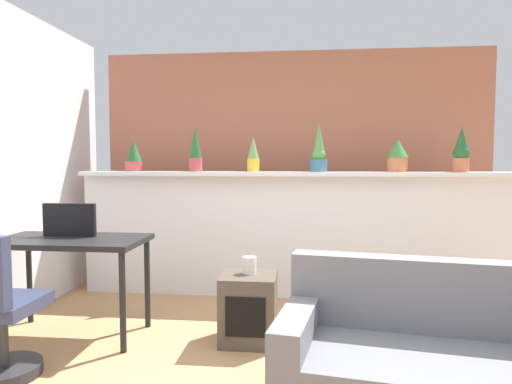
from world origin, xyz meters
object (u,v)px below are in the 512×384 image
object	(u,v)px
potted_plant_0	(134,157)
desk	(71,249)
tv_monitor	(69,220)
side_cube_shelf	(249,308)
couch	(438,372)
potted_plant_3	(319,152)
vase_on_shelf	(249,265)
potted_plant_2	(253,155)
potted_plant_1	(195,150)
potted_plant_4	(398,155)
potted_plant_5	(461,151)

from	to	relation	value
potted_plant_0	desk	world-z (taller)	potted_plant_0
tv_monitor	side_cube_shelf	world-z (taller)	tv_monitor
potted_plant_0	couch	world-z (taller)	potted_plant_0
desk	side_cube_shelf	distance (m)	1.41
potted_plant_3	vase_on_shelf	world-z (taller)	potted_plant_3
couch	potted_plant_3	bearing A→B (deg)	104.26
potted_plant_3	side_cube_shelf	size ratio (longest dim) A/B	0.92
potted_plant_2	potted_plant_3	bearing A→B (deg)	0.65
side_cube_shelf	tv_monitor	bearing A→B (deg)	178.06
vase_on_shelf	couch	xyz separation A→B (m)	(1.07, -1.02, -0.28)
potted_plant_1	vase_on_shelf	bearing A→B (deg)	-58.46
couch	tv_monitor	bearing A→B (deg)	157.23
potted_plant_4	vase_on_shelf	xyz separation A→B (m)	(-1.27, -1.15, -0.82)
potted_plant_4	potted_plant_5	size ratio (longest dim) A/B	0.75
side_cube_shelf	potted_plant_1	bearing A→B (deg)	120.69
potted_plant_0	potted_plant_5	size ratio (longest dim) A/B	0.73
potted_plant_5	tv_monitor	size ratio (longest dim) A/B	0.99
tv_monitor	side_cube_shelf	bearing A→B (deg)	-1.94
potted_plant_5	side_cube_shelf	bearing A→B (deg)	-148.43
potted_plant_1	potted_plant_3	world-z (taller)	potted_plant_3
potted_plant_0	potted_plant_2	bearing A→B (deg)	-1.26
potted_plant_5	potted_plant_0	bearing A→B (deg)	179.24
potted_plant_0	potted_plant_2	xyz separation A→B (m)	(1.20, -0.03, 0.02)
potted_plant_2	vase_on_shelf	world-z (taller)	potted_plant_2
tv_monitor	potted_plant_1	bearing A→B (deg)	55.30
vase_on_shelf	couch	world-z (taller)	couch
potted_plant_3	desk	size ratio (longest dim) A/B	0.42
desk	potted_plant_4	bearing A→B (deg)	24.96
tv_monitor	side_cube_shelf	xyz separation A→B (m)	(1.39, -0.05, -0.63)
potted_plant_1	potted_plant_5	xyz separation A→B (m)	(2.48, 0.01, -0.01)
potted_plant_0	couch	distance (m)	3.37
side_cube_shelf	vase_on_shelf	distance (m)	0.31
potted_plant_0	potted_plant_4	xyz separation A→B (m)	(2.56, 0.02, 0.01)
vase_on_shelf	desk	bearing A→B (deg)	-177.08
side_cube_shelf	vase_on_shelf	size ratio (longest dim) A/B	3.99
potted_plant_5	desk	size ratio (longest dim) A/B	0.37
potted_plant_2	side_cube_shelf	world-z (taller)	potted_plant_2
desk	vase_on_shelf	bearing A→B (deg)	2.92
potted_plant_3	potted_plant_4	world-z (taller)	potted_plant_3
potted_plant_0	desk	xyz separation A→B (m)	(-0.05, -1.19, -0.70)
desk	side_cube_shelf	size ratio (longest dim) A/B	2.20
potted_plant_1	side_cube_shelf	distance (m)	1.75
potted_plant_3	desk	distance (m)	2.33
tv_monitor	side_cube_shelf	size ratio (longest dim) A/B	0.83
side_cube_shelf	vase_on_shelf	xyz separation A→B (m)	(0.00, 0.04, 0.31)
potted_plant_1	potted_plant_0	bearing A→B (deg)	175.22
potted_plant_2	tv_monitor	distance (m)	1.77
potted_plant_3	side_cube_shelf	world-z (taller)	potted_plant_3
potted_plant_0	potted_plant_3	bearing A→B (deg)	-0.61
potted_plant_2	tv_monitor	world-z (taller)	potted_plant_2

